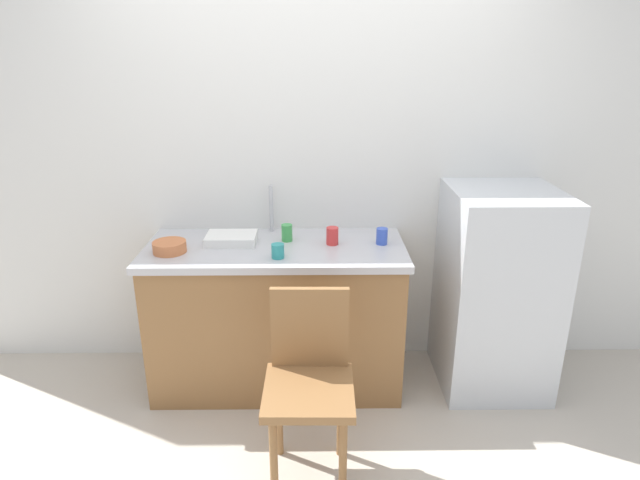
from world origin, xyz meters
The scene contains 13 objects.
ground_plane centered at (0.00, 0.00, 0.00)m, with size 8.00×8.00×0.00m, color #BCB2A3.
back_wall centered at (0.00, 1.00, 1.22)m, with size 4.80×0.10×2.44m, color silver.
cabinet_base centered at (-0.20, 0.65, 0.41)m, with size 1.41×0.60×0.83m, color olive.
countertop centered at (-0.20, 0.65, 0.85)m, with size 1.45×0.64×0.04m, color #B7B7BC.
faucet centered at (-0.23, 0.90, 1.01)m, with size 0.02×0.02×0.28m, color #B7B7BC.
refrigerator centered at (1.07, 0.64, 0.59)m, with size 0.60×0.62×1.18m, color silver.
chair centered at (0.00, -0.08, 0.50)m, with size 0.41×0.41×0.89m.
dish_tray centered at (-0.45, 0.70, 0.89)m, with size 0.28×0.20×0.05m, color white.
terracotta_bowl centered at (-0.76, 0.56, 0.90)m, with size 0.18×0.18×0.06m, color #C67042.
cup_green centered at (-0.13, 0.73, 0.92)m, with size 0.06×0.06×0.10m, color green.
cup_teal centered at (-0.17, 0.47, 0.91)m, with size 0.07×0.07×0.08m, color teal.
cup_red centered at (0.12, 0.67, 0.92)m, with size 0.07×0.07×0.10m, color red.
cup_blue centered at (0.40, 0.67, 0.91)m, with size 0.06×0.06×0.09m, color blue.
Camera 1 is at (0.02, -2.14, 1.91)m, focal length 30.03 mm.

